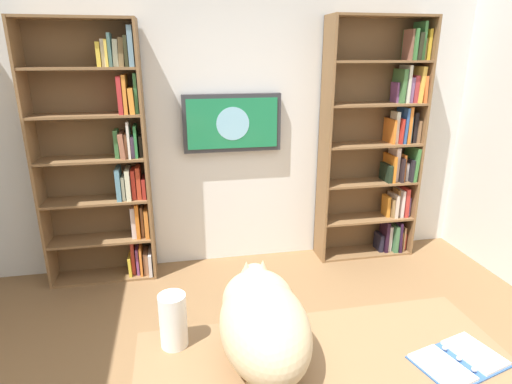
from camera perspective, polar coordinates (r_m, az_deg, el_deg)
wall_back at (r=3.77m, az=-2.69°, el=10.14°), size 4.52×0.06×2.70m
bookshelf_left at (r=4.08m, az=16.78°, el=5.90°), size 0.92×0.28×2.19m
bookshelf_right at (r=3.66m, az=-19.69°, el=4.42°), size 0.88×0.28×2.14m
wall_mounted_tv at (r=3.68m, az=-3.24°, el=9.33°), size 0.85×0.07×0.50m
cat at (r=1.67m, az=0.86°, el=-16.88°), size 0.33×0.70×0.33m
open_binder at (r=1.90m, az=25.82°, el=-19.90°), size 0.38×0.30×0.02m
paper_towel_roll at (r=1.78m, az=-11.18°, el=-16.74°), size 0.11×0.11×0.23m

